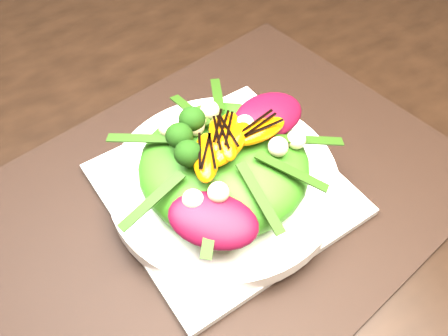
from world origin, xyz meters
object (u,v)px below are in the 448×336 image
dining_table (27,178)px  orange_segment (218,131)px  lettuce_mound (224,165)px  salad_bowl (224,182)px  plate_base (224,189)px  placemat (224,192)px

dining_table → orange_segment: dining_table is taller
lettuce_mound → salad_bowl: bearing=0.0°
dining_table → plate_base: size_ratio=6.45×
lettuce_mound → orange_segment: size_ratio=2.89×
salad_bowl → lettuce_mound: lettuce_mound is taller
salad_bowl → plate_base: bearing=-135.0°
dining_table → lettuce_mound: dining_table is taller
plate_base → salad_bowl: 0.01m
plate_base → orange_segment: 0.08m
dining_table → salad_bowl: dining_table is taller
lettuce_mound → orange_segment: bearing=82.6°
lettuce_mound → orange_segment: 0.04m
dining_table → placemat: 0.25m
salad_bowl → lettuce_mound: 0.03m
salad_bowl → orange_segment: orange_segment is taller
placemat → lettuce_mound: lettuce_mound is taller
dining_table → lettuce_mound: size_ratio=8.58×
placemat → orange_segment: bearing=82.6°
plate_base → salad_bowl: (0.00, 0.00, 0.01)m
placemat → plate_base: size_ratio=2.20×
plate_base → lettuce_mound: lettuce_mound is taller
dining_table → placemat: bearing=-42.3°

